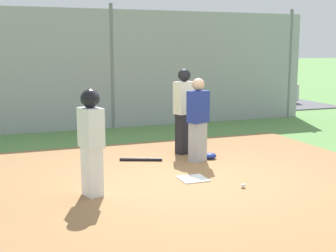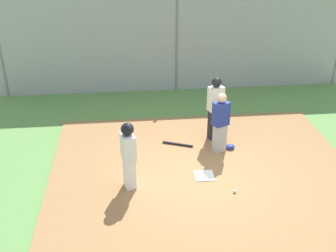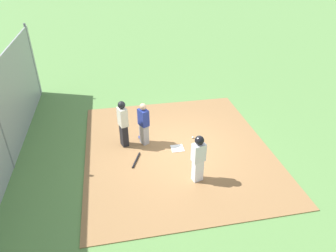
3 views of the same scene
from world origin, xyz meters
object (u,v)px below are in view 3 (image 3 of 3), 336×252
Objects in this scene: baseball_bat at (136,160)px; runner at (198,156)px; catcher_mask at (141,137)px; home_plate at (177,148)px; catcher at (144,123)px; baseball at (193,137)px; umpire at (123,123)px.

runner is at bearing 75.78° from baseball_bat.
catcher_mask is (-2.62, -1.42, -0.84)m from runner.
home_plate is 1.49m from catcher.
baseball is at bearing 79.52° from catcher_mask.
baseball is at bearing -19.75° from umpire.
baseball is at bearing 127.39° from home_plate.
catcher is at bearing -117.68° from home_plate.
runner is at bearing -67.27° from umpire.
runner is (2.32, 2.05, -0.02)m from umpire.
home_plate is 0.89m from baseball.
baseball reaches higher than baseball_bat.
catcher reaches higher than runner.
baseball_bat reaches higher than home_plate.
runner is (1.73, 0.24, 0.89)m from home_plate.
catcher is at bearing -91.05° from baseball.
baseball is (-0.54, 0.71, 0.03)m from home_plate.
baseball_bat is at bearing -92.27° from umpire.
baseball_bat is at bearing 38.14° from runner.
catcher is 21.64× the size of baseball.
baseball is (0.35, 1.89, -0.02)m from catcher_mask.
baseball reaches higher than home_plate.
catcher_mask is at bearing 79.53° from catcher.
home_plate is at bearing 52.99° from catcher_mask.
runner reaches higher than baseball.
baseball_bat is 2.42m from baseball.
home_plate is 1.96m from runner.
runner is at bearing 28.47° from catcher_mask.
baseball_bat is (-1.29, -1.75, -0.87)m from runner.
runner reaches higher than home_plate.
catcher is at bearing -179.71° from baseball_bat.
baseball is (0.04, 2.52, -0.88)m from umpire.
runner is at bearing 7.87° from home_plate.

